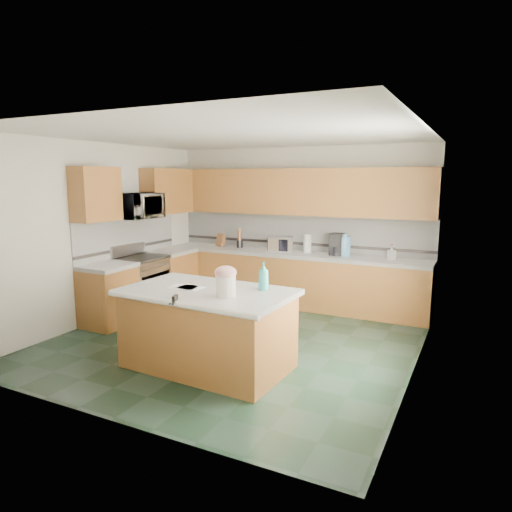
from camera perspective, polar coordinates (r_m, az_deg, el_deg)
The scene contains 52 objects.
floor at distance 6.27m, azimuth -2.70°, elevation -10.53°, with size 4.60×4.60×0.00m, color black.
ceiling at distance 5.91m, azimuth -2.92°, elevation 14.87°, with size 4.60×4.60×0.00m, color white.
wall_back at distance 8.03m, azimuth 5.34°, elevation 3.81°, with size 4.60×0.04×2.70m, color white.
wall_front at distance 4.11m, azimuth -18.85°, elevation -2.28°, with size 4.60×0.04×2.70m, color white.
wall_left at distance 7.35m, azimuth -18.80°, elevation 2.80°, with size 0.04×4.60×2.70m, color white.
wall_right at distance 5.22m, azimuth 19.99°, elevation 0.13°, with size 0.04×4.60×2.70m, color white.
back_base_cab at distance 7.88m, azimuth 4.39°, elevation -3.06°, with size 4.60×0.60×0.86m, color brown.
back_countertop at distance 7.80m, azimuth 4.43°, elevation 0.24°, with size 4.60×0.64×0.06m, color white.
back_upper_cab at distance 7.82m, azimuth 4.91°, elevation 8.00°, with size 4.60×0.33×0.78m, color brown.
back_backsplash at distance 8.01m, azimuth 5.24°, elevation 2.98°, with size 4.60×0.02×0.63m, color silver.
back_accent_band at distance 8.03m, azimuth 5.20°, elevation 1.59°, with size 4.60×0.01×0.05m, color black.
left_base_cab_rear at distance 8.25m, azimuth -10.52°, elevation -2.62°, with size 0.60×0.82×0.86m, color brown.
left_counter_rear at distance 8.17m, azimuth -10.62°, elevation 0.53°, with size 0.64×0.82×0.06m, color white.
left_base_cab_front at distance 7.12m, azimuth -17.95°, elevation -4.89°, with size 0.60×0.72×0.86m, color brown.
left_counter_front at distance 7.03m, azimuth -18.14°, elevation -1.26°, with size 0.64×0.72×0.06m, color white.
left_backsplash at distance 7.74m, azimuth -15.70°, elevation 2.42°, with size 0.02×2.30×0.63m, color silver.
left_accent_band at distance 7.76m, azimuth -15.61°, elevation 0.99°, with size 0.01×2.30×0.05m, color black.
left_upper_cab_rear at distance 8.26m, azimuth -11.03°, elevation 7.94°, with size 0.33×1.09×0.78m, color brown.
left_upper_cab_front at distance 7.01m, azimuth -19.39°, elevation 7.30°, with size 0.33×0.72×0.78m, color brown.
range_body at distance 7.65m, azimuth -14.08°, elevation -3.65°, with size 0.60×0.76×0.88m, color #B7B7BC.
range_oven_door at distance 7.48m, azimuth -12.37°, elevation -4.20°, with size 0.02×0.68×0.55m, color black.
range_cooktop at distance 7.56m, azimuth -14.22°, elevation -0.25°, with size 0.62×0.78×0.04m, color black.
range_handle at distance 7.38m, azimuth -12.30°, elevation -1.36°, with size 0.02×0.02×0.66m, color #B7B7BC.
range_backguard at distance 7.71m, azimuth -15.73°, elevation 0.78°, with size 0.06×0.76×0.18m, color #B7B7BC.
microwave at distance 7.46m, azimuth -14.49°, elevation 6.06°, with size 0.73×0.50×0.41m, color #B7B7BC.
island_base at distance 5.34m, azimuth -6.04°, elevation -9.31°, with size 1.81×1.04×0.86m, color brown.
island_top at distance 5.21m, azimuth -6.13°, elevation -4.52°, with size 1.91×1.14×0.06m, color white.
island_bullnose at distance 4.76m, azimuth -9.83°, elevation -5.99°, with size 0.06×0.06×1.91m, color white.
treat_jar at distance 4.86m, azimuth -3.80°, elevation -3.79°, with size 0.22×0.22×0.23m, color white.
treat_jar_lid at distance 4.83m, azimuth -3.82°, elevation -2.07°, with size 0.24×0.24×0.15m, color #D69392.
treat_jar_knob at distance 4.82m, azimuth -3.83°, elevation -1.50°, with size 0.03×0.03×0.08m, color tan.
treat_jar_knob_end_l at distance 4.84m, azimuth -4.23°, elevation -1.45°, with size 0.04×0.04×0.04m, color tan.
treat_jar_knob_end_r at distance 4.80m, azimuth -3.43°, elevation -1.54°, with size 0.04×0.04×0.04m, color tan.
soap_bottle_island at distance 5.13m, azimuth 0.95°, elevation -2.52°, with size 0.12×0.12×0.32m, color teal.
paper_sheet_a at distance 5.37m, azimuth -9.05°, elevation -3.83°, with size 0.32×0.24×0.00m, color white.
paper_sheet_b at distance 5.32m, azimuth -8.15°, elevation -3.93°, with size 0.30×0.22×0.00m, color white.
clamp_body at distance 4.79m, azimuth -10.09°, elevation -5.41°, with size 0.03×0.10×0.09m, color black.
clamp_handle at distance 4.75m, azimuth -10.53°, elevation -5.80°, with size 0.02×0.02×0.07m, color black.
knife_block at distance 8.45m, azimuth -4.42°, elevation 1.97°, with size 0.13×0.11×0.23m, color #472814.
utensil_crock at distance 8.29m, azimuth -2.06°, elevation 1.53°, with size 0.11×0.11×0.14m, color black.
utensil_bundle at distance 8.27m, azimuth -2.07°, elevation 2.71°, with size 0.07×0.07×0.20m, color #472814.
toaster_oven at distance 7.90m, azimuth 3.08°, elevation 1.49°, with size 0.42×0.29×0.24m, color #B7B7BC.
toaster_oven_door at distance 7.78m, azimuth 2.68°, elevation 1.37°, with size 0.38×0.01×0.20m, color black.
paper_towel at distance 7.77m, azimuth 6.44°, elevation 1.53°, with size 0.13×0.13×0.30m, color white.
paper_towel_base at distance 7.79m, azimuth 6.42°, elevation 0.48°, with size 0.20×0.20×0.01m, color #B7B7BC.
water_jug at distance 7.54m, azimuth 11.02°, elevation 1.19°, with size 0.19×0.19×0.31m, color teal.
water_jug_neck at distance 7.51m, azimuth 11.07°, elevation 2.54°, with size 0.09×0.09×0.04m, color teal.
coffee_maker at distance 7.59m, azimuth 10.08°, elevation 1.46°, with size 0.21×0.23×0.36m, color black.
coffee_carafe at distance 7.55m, azimuth 9.94°, elevation 0.62°, with size 0.15×0.15×0.15m, color black.
soap_bottle_back at distance 7.37m, azimuth 16.60°, elevation 0.41°, with size 0.10×0.10×0.22m, color white.
soap_back_cap at distance 7.35m, azimuth 16.64°, elevation 1.36°, with size 0.02×0.02×0.03m, color red.
window_light_proxy at distance 5.01m, azimuth 19.48°, elevation 1.50°, with size 0.02×1.40×1.10m, color white.
Camera 1 is at (2.88, -5.13, 2.16)m, focal length 32.00 mm.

